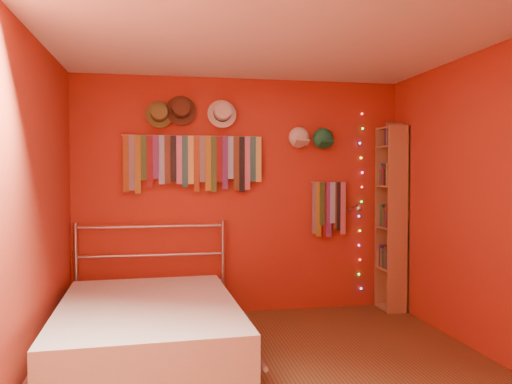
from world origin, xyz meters
TOP-DOWN VIEW (x-y plane):
  - ground at (0.00, 0.00)m, footprint 3.50×3.50m
  - back_wall at (0.00, 1.75)m, footprint 3.50×0.02m
  - right_wall at (1.75, 0.00)m, footprint 0.02×3.50m
  - left_wall at (-1.75, 0.00)m, footprint 0.02×3.50m
  - ceiling at (0.00, 0.00)m, footprint 3.50×3.50m
  - tie_rack at (-0.51, 1.68)m, footprint 1.45×0.03m
  - small_tie_rack at (0.96, 1.68)m, footprint 0.40×0.03m
  - fedora_olive at (-0.86, 1.65)m, footprint 0.29×0.16m
  - fedora_brown at (-0.64, 1.65)m, footprint 0.32×0.17m
  - fedora_white at (-0.22, 1.65)m, footprint 0.30×0.16m
  - cap_white at (0.62, 1.70)m, footprint 0.20×0.25m
  - cap_green at (0.89, 1.70)m, footprint 0.20×0.25m
  - fairy_lights at (1.34, 1.71)m, footprint 0.06×0.02m
  - reading_lamp at (1.23, 1.53)m, footprint 0.07×0.29m
  - bookshelf at (1.66, 1.53)m, footprint 0.25×0.34m
  - bed at (-0.95, 0.61)m, footprint 1.59×2.10m

SIDE VIEW (x-z plane):
  - ground at x=0.00m, z-range 0.00..0.00m
  - bed at x=-0.95m, z-range -0.27..0.73m
  - bookshelf at x=1.66m, z-range 0.02..2.02m
  - reading_lamp at x=1.23m, z-range 1.07..1.16m
  - small_tie_rack at x=0.96m, z-range 0.83..1.43m
  - fairy_lights at x=1.34m, z-range 0.19..2.16m
  - back_wall at x=0.00m, z-range 0.00..2.50m
  - right_wall at x=1.75m, z-range 0.00..2.50m
  - left_wall at x=-1.75m, z-range 0.00..2.50m
  - tie_rack at x=-0.51m, z-range 1.33..1.93m
  - cap_green at x=0.89m, z-range 1.77..1.97m
  - cap_white at x=0.62m, z-range 1.78..1.98m
  - fedora_olive at x=-0.86m, z-range 1.96..2.24m
  - fedora_white at x=-0.22m, z-range 1.97..2.27m
  - fedora_brown at x=-0.64m, z-range 1.99..2.30m
  - ceiling at x=0.00m, z-range 2.49..2.51m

